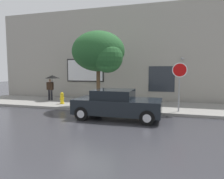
{
  "coord_description": "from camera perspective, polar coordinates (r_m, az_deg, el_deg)",
  "views": [
    {
      "loc": [
        3.82,
        -9.33,
        2.29
      ],
      "look_at": [
        0.64,
        1.8,
        1.2
      ],
      "focal_mm": 32.15,
      "sensor_mm": 36.0,
      "label": 1
    }
  ],
  "objects": [
    {
      "name": "street_tree",
      "position": [
        11.68,
        -3.44,
        10.41
      ],
      "size": [
        3.09,
        2.63,
        4.42
      ],
      "color": "#4C3823",
      "rests_on": "sidewalk"
    },
    {
      "name": "ground_plane",
      "position": [
        10.34,
        -6.23,
        -7.45
      ],
      "size": [
        60.0,
        60.0,
        0.0
      ],
      "primitive_type": "plane",
      "color": "#333338"
    },
    {
      "name": "sidewalk",
      "position": [
        13.09,
        -1.26,
        -4.36
      ],
      "size": [
        20.0,
        4.0,
        0.15
      ],
      "primitive_type": "cube",
      "color": "gray",
      "rests_on": "ground"
    },
    {
      "name": "parked_car",
      "position": [
        9.62,
        1.42,
        -4.19
      ],
      "size": [
        4.09,
        1.96,
        1.39
      ],
      "color": "black",
      "rests_on": "ground"
    },
    {
      "name": "building_facade",
      "position": [
        15.36,
        1.47,
        9.84
      ],
      "size": [
        20.0,
        0.67,
        7.0
      ],
      "color": "#9E998E",
      "rests_on": "ground"
    },
    {
      "name": "pedestrian_with_umbrella",
      "position": [
        15.01,
        -16.79,
        2.59
      ],
      "size": [
        1.04,
        1.04,
        1.82
      ],
      "color": "black",
      "rests_on": "sidewalk"
    },
    {
      "name": "stop_sign",
      "position": [
        10.94,
        18.64,
        3.34
      ],
      "size": [
        0.76,
        0.1,
        2.55
      ],
      "color": "gray",
      "rests_on": "sidewalk"
    },
    {
      "name": "fire_hydrant",
      "position": [
        13.36,
        -14.03,
        -2.4
      ],
      "size": [
        0.3,
        0.44,
        0.76
      ],
      "color": "yellow",
      "rests_on": "sidewalk"
    }
  ]
}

